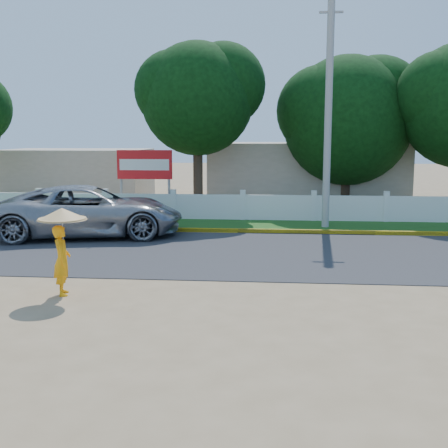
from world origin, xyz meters
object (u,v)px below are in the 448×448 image
object	(u,v)px
vehicle	(89,211)
monk_with_parasol	(62,239)
billboard	(145,168)
utility_pole	(328,112)

from	to	relation	value
vehicle	monk_with_parasol	size ratio (longest dim) A/B	3.31
vehicle	monk_with_parasol	world-z (taller)	monk_with_parasol
vehicle	billboard	bearing A→B (deg)	-21.12
utility_pole	billboard	bearing A→B (deg)	160.90
utility_pole	monk_with_parasol	world-z (taller)	utility_pole
utility_pole	vehicle	size ratio (longest dim) A/B	1.34
utility_pole	billboard	size ratio (longest dim) A/B	3.03
utility_pole	vehicle	distance (m)	9.73
vehicle	monk_with_parasol	xyz separation A→B (m)	(1.83, -7.35, 0.38)
billboard	vehicle	bearing A→B (deg)	-98.54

